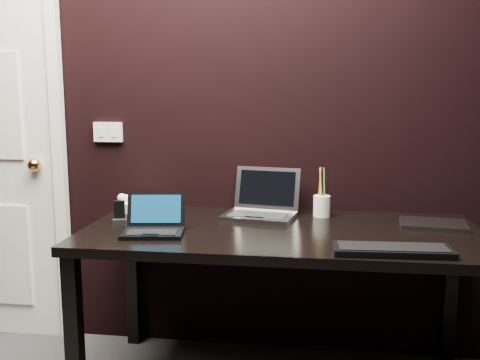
# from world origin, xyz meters

# --- Properties ---
(wall_back) EXTENTS (4.00, 0.00, 4.00)m
(wall_back) POSITION_xyz_m (0.00, 1.80, 1.30)
(wall_back) COLOR black
(wall_back) RESTS_ON ground
(wall_switch) EXTENTS (0.15, 0.02, 0.10)m
(wall_switch) POSITION_xyz_m (-0.62, 1.79, 1.12)
(wall_switch) COLOR silver
(wall_switch) RESTS_ON wall_back
(desk) EXTENTS (1.70, 0.80, 0.74)m
(desk) POSITION_xyz_m (0.30, 1.40, 0.66)
(desk) COLOR black
(desk) RESTS_ON ground
(netbook) EXTENTS (0.28, 0.25, 0.16)m
(netbook) POSITION_xyz_m (-0.22, 1.25, 0.77)
(netbook) COLOR black
(netbook) RESTS_ON desk
(silver_laptop) EXTENTS (0.37, 0.34, 0.22)m
(silver_laptop) POSITION_xyz_m (0.19, 1.61, 0.78)
(silver_laptop) COLOR gray
(silver_laptop) RESTS_ON desk
(ext_keyboard) EXTENTS (0.43, 0.17, 0.03)m
(ext_keyboard) POSITION_xyz_m (0.72, 1.10, 0.75)
(ext_keyboard) COLOR black
(ext_keyboard) RESTS_ON desk
(closed_laptop) EXTENTS (0.30, 0.23, 0.02)m
(closed_laptop) POSITION_xyz_m (0.96, 1.53, 0.75)
(closed_laptop) COLOR gray
(closed_laptop) RESTS_ON desk
(desk_phone) EXTENTS (0.21, 0.20, 0.10)m
(desk_phone) POSITION_xyz_m (-0.43, 1.66, 0.78)
(desk_phone) COLOR white
(desk_phone) RESTS_ON desk
(mobile_phone) EXTENTS (0.07, 0.06, 0.10)m
(mobile_phone) POSITION_xyz_m (-0.43, 1.41, 0.78)
(mobile_phone) COLOR black
(mobile_phone) RESTS_ON desk
(pen_cup) EXTENTS (0.09, 0.09, 0.23)m
(pen_cup) POSITION_xyz_m (0.47, 1.66, 0.79)
(pen_cup) COLOR white
(pen_cup) RESTS_ON desk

